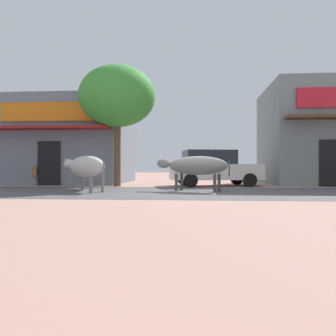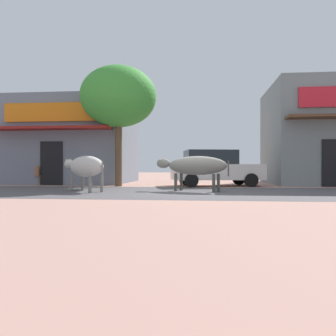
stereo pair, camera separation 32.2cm
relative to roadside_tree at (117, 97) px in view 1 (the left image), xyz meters
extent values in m
plane|color=tan|center=(3.24, -3.39, -4.06)|extent=(80.00, 80.00, 0.00)
cube|color=#514E51|center=(3.24, -3.39, -4.05)|extent=(72.00, 5.81, 0.00)
cube|color=slate|center=(-3.33, 3.46, -1.81)|extent=(6.06, 5.87, 4.49)
cube|color=orange|center=(-3.33, 0.46, -0.55)|extent=(4.85, 0.10, 0.90)
cube|color=maroon|center=(-3.33, 0.07, -1.36)|extent=(5.82, 0.90, 0.12)
cube|color=black|center=(-3.41, 0.49, -3.01)|extent=(1.10, 0.06, 2.10)
cube|color=black|center=(9.61, 0.49, -3.01)|extent=(1.10, 0.06, 2.10)
cylinder|color=brown|center=(0.00, 0.00, -2.58)|extent=(0.32, 0.32, 2.96)
ellipsoid|color=green|center=(0.00, 0.00, 0.02)|extent=(3.46, 3.46, 2.76)
cube|color=silver|center=(4.45, 0.61, -3.41)|extent=(4.36, 2.60, 0.70)
cube|color=#1E2328|center=(4.15, 0.55, -2.74)|extent=(2.53, 2.09, 0.64)
cylinder|color=black|center=(5.57, 1.77, -3.76)|extent=(0.62, 0.30, 0.60)
cylinder|color=black|center=(5.93, -0.01, -3.76)|extent=(0.62, 0.30, 0.60)
cylinder|color=black|center=(2.97, 1.24, -3.76)|extent=(0.62, 0.30, 0.60)
cylinder|color=black|center=(3.34, -0.54, -3.76)|extent=(0.62, 0.30, 0.60)
ellipsoid|color=beige|center=(-0.33, -3.40, -3.15)|extent=(1.93, 1.76, 0.76)
ellipsoid|color=beige|center=(-1.27, -2.63, -3.06)|extent=(0.61, 0.57, 0.36)
cone|color=beige|center=(-1.38, -2.67, -2.88)|extent=(0.06, 0.06, 0.12)
cone|color=beige|center=(-1.25, -2.52, -2.88)|extent=(0.06, 0.06, 0.12)
cylinder|color=gray|center=(-0.97, -3.19, -3.76)|extent=(0.11, 0.11, 0.58)
cylinder|color=gray|center=(-0.67, -2.81, -3.76)|extent=(0.11, 0.11, 0.58)
cylinder|color=gray|center=(0.00, -3.98, -3.76)|extent=(0.11, 0.11, 0.58)
cylinder|color=gray|center=(0.31, -3.61, -3.76)|extent=(0.11, 0.11, 0.58)
cylinder|color=gray|center=(0.46, -4.04, -3.25)|extent=(0.05, 0.05, 0.61)
ellipsoid|color=slate|center=(3.62, -2.93, -3.12)|extent=(2.35, 1.48, 0.68)
ellipsoid|color=slate|center=(2.34, -2.40, -3.04)|extent=(0.62, 0.48, 0.36)
cone|color=beige|center=(2.25, -2.47, -2.86)|extent=(0.06, 0.06, 0.12)
cone|color=beige|center=(2.33, -2.29, -2.86)|extent=(0.06, 0.06, 0.12)
cylinder|color=#44433E|center=(2.85, -2.86, -3.73)|extent=(0.11, 0.11, 0.64)
cylinder|color=#44433E|center=(3.03, -2.44, -3.73)|extent=(0.11, 0.11, 0.64)
cylinder|color=#44433E|center=(4.21, -3.43, -3.73)|extent=(0.11, 0.11, 0.64)
cylinder|color=#44433E|center=(4.38, -3.01, -3.73)|extent=(0.11, 0.11, 0.64)
cylinder|color=#44433E|center=(4.71, -3.39, -3.22)|extent=(0.05, 0.05, 0.54)
cube|color=brown|center=(-4.07, 0.65, -3.61)|extent=(0.61, 0.61, 0.05)
cube|color=brown|center=(-4.17, 0.48, -3.36)|extent=(0.39, 0.27, 0.44)
cylinder|color=brown|center=(-4.12, 0.89, -3.84)|extent=(0.04, 0.04, 0.43)
cylinder|color=brown|center=(-3.82, 0.70, -3.84)|extent=(0.04, 0.04, 0.43)
cylinder|color=brown|center=(-4.31, 0.60, -3.84)|extent=(0.04, 0.04, 0.43)
cylinder|color=brown|center=(-4.01, 0.41, -3.84)|extent=(0.04, 0.04, 0.43)
camera|label=1|loc=(3.55, -15.45, -3.16)|focal=37.02mm
camera|label=2|loc=(3.88, -15.42, -3.16)|focal=37.02mm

